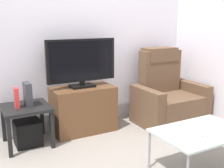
# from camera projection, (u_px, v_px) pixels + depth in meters

# --- Properties ---
(ground_plane) EXTENTS (6.40, 6.40, 0.00)m
(ground_plane) POSITION_uv_depth(u_px,v_px,m) (109.00, 158.00, 3.03)
(ground_plane) COLOR gray
(wall_back) EXTENTS (6.40, 0.06, 2.60)m
(wall_back) POSITION_uv_depth(u_px,v_px,m) (70.00, 34.00, 3.70)
(wall_back) COLOR silver
(wall_back) RESTS_ON ground
(tv_stand) EXTENTS (0.82, 0.44, 0.61)m
(tv_stand) POSITION_uv_depth(u_px,v_px,m) (83.00, 109.00, 3.71)
(tv_stand) COLOR brown
(tv_stand) RESTS_ON ground
(television) EXTENTS (0.94, 0.20, 0.63)m
(television) POSITION_uv_depth(u_px,v_px,m) (82.00, 62.00, 3.58)
(television) COLOR black
(television) RESTS_ON tv_stand
(recliner_armchair) EXTENTS (0.98, 0.78, 1.08)m
(recliner_armchair) POSITION_uv_depth(u_px,v_px,m) (167.00, 97.00, 4.07)
(recliner_armchair) COLOR brown
(recliner_armchair) RESTS_ON ground
(side_table) EXTENTS (0.54, 0.54, 0.49)m
(side_table) POSITION_uv_depth(u_px,v_px,m) (26.00, 112.00, 3.27)
(side_table) COLOR black
(side_table) RESTS_ON ground
(subwoofer_box) EXTENTS (0.30, 0.30, 0.30)m
(subwoofer_box) POSITION_uv_depth(u_px,v_px,m) (28.00, 133.00, 3.33)
(subwoofer_box) COLOR black
(subwoofer_box) RESTS_ON ground
(book_upright) EXTENTS (0.05, 0.10, 0.24)m
(book_upright) POSITION_uv_depth(u_px,v_px,m) (16.00, 98.00, 3.16)
(book_upright) COLOR red
(book_upright) RESTS_ON side_table
(game_console) EXTENTS (0.07, 0.20, 0.28)m
(game_console) POSITION_uv_depth(u_px,v_px,m) (28.00, 94.00, 3.25)
(game_console) COLOR #333338
(game_console) RESTS_ON side_table
(coffee_table) EXTENTS (0.90, 0.60, 0.42)m
(coffee_table) POSITION_uv_depth(u_px,v_px,m) (201.00, 133.00, 2.70)
(coffee_table) COLOR #B2C6C1
(coffee_table) RESTS_ON ground
(cell_phone) EXTENTS (0.09, 0.16, 0.01)m
(cell_phone) POSITION_uv_depth(u_px,v_px,m) (196.00, 134.00, 2.60)
(cell_phone) COLOR #B7B7BC
(cell_phone) RESTS_ON coffee_table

